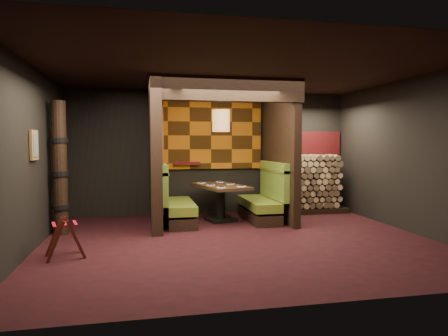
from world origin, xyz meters
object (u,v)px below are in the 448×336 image
(pendant_lamp, at_px, (221,121))
(luggage_rack, at_px, (65,237))
(dining_table, at_px, (221,196))
(firewood_stack, at_px, (309,184))
(booth_bench_left, at_px, (175,204))
(booth_bench_right, at_px, (263,201))
(totem_column, at_px, (60,169))

(pendant_lamp, bearing_deg, luggage_rack, -141.86)
(dining_table, xyz_separation_m, pendant_lamp, (-0.00, -0.05, 1.58))
(pendant_lamp, bearing_deg, firewood_stack, 16.42)
(booth_bench_left, xyz_separation_m, firewood_stack, (3.25, 0.70, 0.28))
(dining_table, distance_m, luggage_rack, 3.49)
(firewood_stack, bearing_deg, luggage_rack, -150.67)
(booth_bench_left, bearing_deg, luggage_rack, -129.64)
(dining_table, xyz_separation_m, luggage_rack, (-2.72, -2.18, -0.23))
(booth_bench_right, bearing_deg, firewood_stack, 27.35)
(luggage_rack, xyz_separation_m, totem_column, (-0.35, 1.55, 0.89))
(booth_bench_left, relative_size, totem_column, 0.67)
(pendant_lamp, distance_m, totem_column, 3.25)
(dining_table, distance_m, totem_column, 3.20)
(booth_bench_right, bearing_deg, dining_table, 174.99)
(dining_table, height_order, firewood_stack, firewood_stack)
(booth_bench_left, bearing_deg, totem_column, -165.25)
(pendant_lamp, relative_size, totem_column, 0.40)
(booth_bench_right, xyz_separation_m, totem_column, (-3.98, -0.55, 0.79))
(booth_bench_right, bearing_deg, booth_bench_left, 180.00)
(booth_bench_right, distance_m, firewood_stack, 1.55)
(booth_bench_left, relative_size, luggage_rack, 2.50)
(booth_bench_right, relative_size, dining_table, 1.00)
(booth_bench_right, height_order, firewood_stack, firewood_stack)
(booth_bench_right, relative_size, firewood_stack, 0.92)
(firewood_stack, bearing_deg, booth_bench_right, -152.65)
(booth_bench_left, relative_size, booth_bench_right, 1.00)
(booth_bench_left, height_order, dining_table, booth_bench_left)
(booth_bench_left, distance_m, pendant_lamp, 1.97)
(pendant_lamp, height_order, luggage_rack, pendant_lamp)
(luggage_rack, relative_size, firewood_stack, 0.37)
(booth_bench_right, bearing_deg, pendant_lamp, 178.10)
(dining_table, height_order, pendant_lamp, pendant_lamp)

